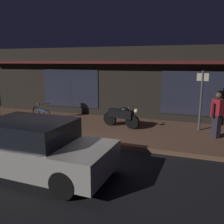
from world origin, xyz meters
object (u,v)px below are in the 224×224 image
object	(u,v)px
motorcycle	(122,116)
parked_car_near	(33,147)
person_bystander	(217,114)
sign_post	(201,97)
bicycle_parked	(41,114)

from	to	relation	value
motorcycle	parked_car_near	distance (m)	4.69
person_bystander	sign_post	world-z (taller)	sign_post
sign_post	parked_car_near	xyz separation A→B (m)	(-4.08, -5.20, -0.81)
motorcycle	bicycle_parked	distance (m)	3.76
person_bystander	parked_car_near	size ratio (longest dim) A/B	0.40
motorcycle	parked_car_near	xyz separation A→B (m)	(-0.97, -4.59, 0.06)
bicycle_parked	person_bystander	distance (m)	7.45
motorcycle	bicycle_parked	xyz separation A→B (m)	(-3.74, -0.39, -0.14)
sign_post	parked_car_near	size ratio (longest dim) A/B	0.58
bicycle_parked	person_bystander	bearing A→B (deg)	1.39
bicycle_parked	sign_post	bearing A→B (deg)	8.33
sign_post	parked_car_near	distance (m)	6.66
person_bystander	motorcycle	bearing A→B (deg)	176.74
person_bystander	parked_car_near	xyz separation A→B (m)	(-4.66, -4.38, -0.32)
parked_car_near	motorcycle	bearing A→B (deg)	78.10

